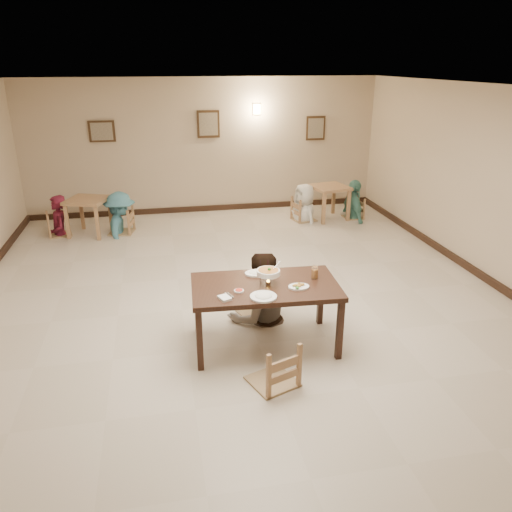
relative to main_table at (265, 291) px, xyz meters
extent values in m
plane|color=beige|center=(-0.08, 1.13, -0.74)|extent=(10.00, 10.00, 0.00)
plane|color=silver|center=(-0.08, 1.13, 2.26)|extent=(10.00, 10.00, 0.00)
plane|color=#C1AA8F|center=(-0.08, 6.13, 0.76)|extent=(10.00, 0.00, 10.00)
plane|color=#C1AA8F|center=(-0.08, -3.87, 0.76)|extent=(10.00, 0.00, 10.00)
plane|color=#C1AA8F|center=(3.92, 1.13, 0.76)|extent=(0.00, 10.00, 10.00)
cube|color=black|center=(-0.08, 6.10, -0.68)|extent=(8.00, 0.06, 0.12)
cube|color=black|center=(3.89, 1.13, -0.68)|extent=(0.06, 10.00, 0.12)
cube|color=#322011|center=(-2.28, 6.09, 1.16)|extent=(0.55, 0.03, 0.45)
cube|color=gray|center=(-2.28, 6.07, 1.16)|extent=(0.45, 0.01, 0.37)
cube|color=#322011|center=(0.02, 6.09, 1.26)|extent=(0.50, 0.03, 0.60)
cube|color=gray|center=(0.02, 6.07, 1.26)|extent=(0.41, 0.01, 0.49)
cube|color=#322011|center=(2.52, 6.09, 1.11)|extent=(0.45, 0.03, 0.55)
cube|color=gray|center=(2.52, 6.07, 1.11)|extent=(0.37, 0.01, 0.45)
cube|color=#FFD88C|center=(1.12, 6.09, 1.56)|extent=(0.16, 0.05, 0.22)
cube|color=#321C12|center=(0.00, 0.00, 0.05)|extent=(1.81, 1.08, 0.06)
cube|color=#321C12|center=(-0.84, -0.39, -0.36)|extent=(0.07, 0.07, 0.76)
cube|color=#321C12|center=(0.79, -0.48, -0.36)|extent=(0.07, 0.07, 0.76)
cube|color=#321C12|center=(-0.79, 0.48, -0.36)|extent=(0.07, 0.07, 0.76)
cube|color=#321C12|center=(0.84, 0.39, -0.36)|extent=(0.07, 0.07, 0.76)
cube|color=tan|center=(0.05, 0.81, -0.32)|extent=(0.43, 0.43, 0.05)
cube|color=tan|center=(-0.09, -0.80, -0.28)|extent=(0.47, 0.47, 0.05)
imported|color=gray|center=(0.09, 0.71, 0.21)|extent=(1.03, 0.87, 1.90)
torus|color=silver|center=(0.04, 0.02, 0.20)|extent=(0.22, 0.22, 0.01)
cylinder|color=silver|center=(0.04, 0.02, 0.10)|extent=(0.06, 0.06, 0.03)
cone|color=#FFA526|center=(0.04, 0.02, 0.14)|extent=(0.03, 0.03, 0.05)
cylinder|color=white|center=(0.04, 0.02, 0.23)|extent=(0.28, 0.28, 0.06)
cylinder|color=#B76924|center=(0.04, 0.02, 0.26)|extent=(0.24, 0.24, 0.01)
sphere|color=#2D7223|center=(0.05, 0.01, 0.28)|extent=(0.04, 0.04, 0.04)
cylinder|color=silver|center=(0.15, 0.07, 0.28)|extent=(0.13, 0.08, 0.09)
cylinder|color=silver|center=(0.13, 0.07, 0.14)|extent=(0.01, 0.01, 0.13)
cylinder|color=silver|center=(-0.05, 0.07, 0.14)|extent=(0.01, 0.01, 0.13)
cylinder|color=silver|center=(0.04, -0.08, 0.14)|extent=(0.01, 0.01, 0.13)
cylinder|color=white|center=(-0.04, 0.33, 0.09)|extent=(0.30, 0.30, 0.02)
ellipsoid|color=white|center=(-0.04, 0.33, 0.10)|extent=(0.20, 0.17, 0.07)
cylinder|color=white|center=(-0.10, -0.34, 0.09)|extent=(0.31, 0.31, 0.02)
ellipsoid|color=white|center=(-0.10, -0.34, 0.10)|extent=(0.20, 0.17, 0.07)
cylinder|color=white|center=(0.37, -0.16, 0.09)|extent=(0.25, 0.25, 0.02)
sphere|color=#2D7223|center=(0.33, -0.23, 0.12)|extent=(0.04, 0.04, 0.04)
cylinder|color=white|center=(-0.34, -0.13, 0.09)|extent=(0.12, 0.12, 0.02)
cylinder|color=#B21F12|center=(-0.34, -0.13, 0.10)|extent=(0.09, 0.09, 0.01)
cube|color=white|center=(-0.53, -0.29, 0.10)|extent=(0.16, 0.18, 0.03)
cube|color=silver|center=(-0.48, -0.21, 0.09)|extent=(0.06, 0.16, 0.01)
cube|color=silver|center=(-0.45, -0.21, 0.09)|extent=(0.06, 0.16, 0.01)
cylinder|color=white|center=(0.63, 0.06, 0.16)|extent=(0.08, 0.08, 0.16)
cylinder|color=#C37425|center=(0.63, 0.06, 0.15)|extent=(0.07, 0.07, 0.12)
cube|color=#9F7650|center=(-2.59, 4.86, -0.02)|extent=(0.95, 0.95, 0.06)
cube|color=#9F7650|center=(-2.99, 4.67, -0.40)|extent=(0.07, 0.07, 0.69)
cube|color=#9F7650|center=(-2.39, 4.46, -0.40)|extent=(0.07, 0.07, 0.69)
cube|color=#9F7650|center=(-2.78, 5.26, -0.40)|extent=(0.07, 0.07, 0.69)
cube|color=#9F7650|center=(-2.19, 5.05, -0.40)|extent=(0.07, 0.07, 0.69)
cube|color=#9F7650|center=(2.53, 4.94, -0.02)|extent=(0.88, 0.88, 0.06)
cube|color=#9F7650|center=(2.29, 4.57, -0.40)|extent=(0.07, 0.07, 0.69)
cube|color=#9F7650|center=(2.90, 4.70, -0.40)|extent=(0.07, 0.07, 0.69)
cube|color=#9F7650|center=(2.16, 5.18, -0.40)|extent=(0.07, 0.07, 0.69)
cube|color=#9F7650|center=(2.78, 5.31, -0.40)|extent=(0.07, 0.07, 0.69)
cube|color=tan|center=(-3.20, 4.93, -0.32)|extent=(0.43, 0.43, 0.05)
cube|color=tan|center=(-1.98, 4.84, -0.28)|extent=(0.47, 0.47, 0.05)
cube|color=tan|center=(1.96, 4.94, -0.29)|extent=(0.46, 0.46, 0.05)
cube|color=tan|center=(3.10, 4.89, -0.34)|extent=(0.41, 0.41, 0.04)
imported|color=#571226|center=(-3.20, 4.93, 0.08)|extent=(0.56, 0.69, 1.64)
imported|color=teal|center=(-1.98, 4.84, 0.11)|extent=(0.69, 1.13, 1.71)
imported|color=silver|center=(1.96, 4.94, 0.08)|extent=(0.72, 0.91, 1.64)
imported|color=#529588|center=(3.10, 4.89, 0.13)|extent=(0.43, 1.02, 1.73)
camera|label=1|loc=(-1.17, -5.30, 2.58)|focal=35.00mm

